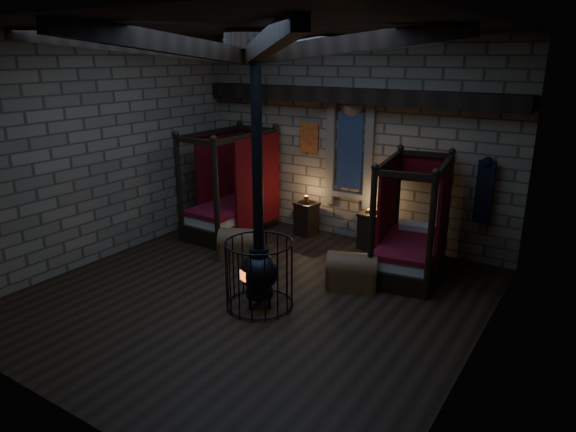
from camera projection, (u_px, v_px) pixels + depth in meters
The scene contains 8 objects.
room at pixel (253, 62), 7.52m from camera, with size 7.02×7.02×4.29m.
bed_left at pixel (233, 207), 11.52m from camera, with size 1.19×2.19×2.26m.
bed_right at pixel (411, 245), 9.38m from camera, with size 1.35×2.14×2.10m.
trunk_left at pixel (241, 245), 10.09m from camera, with size 0.97×0.82×0.61m.
trunk_right at pixel (352, 271), 8.84m from camera, with size 0.99×0.81×0.63m.
nightstand_left at pixel (306, 218), 11.35m from camera, with size 0.53×0.51×0.90m.
nightstand_right at pixel (370, 230), 10.56m from camera, with size 0.49×0.47×0.83m.
stove at pixel (259, 269), 8.03m from camera, with size 1.07×1.07×4.05m.
Camera 1 is at (4.69, -6.23, 3.87)m, focal length 32.00 mm.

